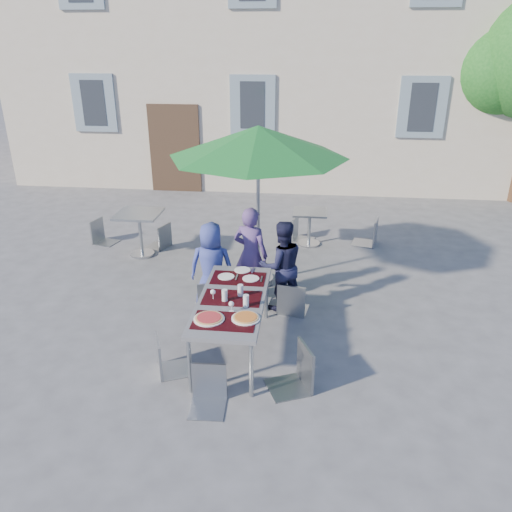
# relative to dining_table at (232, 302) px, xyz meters

# --- Properties ---
(ground) EXTENTS (90.00, 90.00, 0.00)m
(ground) POSITION_rel_dining_table_xyz_m (-0.60, -0.33, -0.70)
(ground) COLOR #4F4E51
(ground) RESTS_ON ground
(dining_table) EXTENTS (0.80, 1.85, 0.76)m
(dining_table) POSITION_rel_dining_table_xyz_m (0.00, 0.00, 0.00)
(dining_table) COLOR #48494E
(dining_table) RESTS_ON ground
(pizza_near_left) EXTENTS (0.35, 0.35, 0.03)m
(pizza_near_left) POSITION_rel_dining_table_xyz_m (-0.18, -0.53, 0.07)
(pizza_near_left) COLOR white
(pizza_near_left) RESTS_ON dining_table
(pizza_near_right) EXTENTS (0.33, 0.33, 0.03)m
(pizza_near_right) POSITION_rel_dining_table_xyz_m (0.23, -0.48, 0.07)
(pizza_near_right) COLOR white
(pizza_near_right) RESTS_ON dining_table
(glassware) EXTENTS (0.49, 0.46, 0.15)m
(glassware) POSITION_rel_dining_table_xyz_m (0.04, -0.09, 0.13)
(glassware) COLOR silver
(glassware) RESTS_ON dining_table
(place_settings) EXTENTS (0.59, 0.47, 0.01)m
(place_settings) POSITION_rel_dining_table_xyz_m (0.01, 0.64, 0.06)
(place_settings) COLOR white
(place_settings) RESTS_ON dining_table
(child_0) EXTENTS (0.66, 0.45, 1.31)m
(child_0) POSITION_rel_dining_table_xyz_m (-0.47, 1.08, -0.04)
(child_0) COLOR #333E8D
(child_0) RESTS_ON ground
(child_1) EXTENTS (0.61, 0.49, 1.46)m
(child_1) POSITION_rel_dining_table_xyz_m (0.06, 1.41, 0.03)
(child_1) COLOR #553D7C
(child_1) RESTS_ON ground
(child_2) EXTENTS (0.75, 0.58, 1.35)m
(child_2) POSITION_rel_dining_table_xyz_m (0.53, 1.18, -0.02)
(child_2) COLOR #181936
(child_2) RESTS_ON ground
(chair_0) EXTENTS (0.55, 0.56, 0.98)m
(chair_0) POSITION_rel_dining_table_xyz_m (-0.45, 0.94, -0.12)
(chair_0) COLOR gray
(chair_0) RESTS_ON ground
(chair_1) EXTENTS (0.46, 0.46, 0.94)m
(chair_1) POSITION_rel_dining_table_xyz_m (0.13, 1.17, -0.15)
(chair_1) COLOR #92969D
(chair_1) RESTS_ON ground
(chair_2) EXTENTS (0.47, 0.47, 0.92)m
(chair_2) POSITION_rel_dining_table_xyz_m (0.70, 1.03, -0.16)
(chair_2) COLOR #8E9499
(chair_2) RESTS_ON ground
(chair_3) EXTENTS (0.51, 0.51, 0.87)m
(chair_3) POSITION_rel_dining_table_xyz_m (-0.70, -0.52, -0.19)
(chair_3) COLOR #90959B
(chair_3) RESTS_ON ground
(chair_4) EXTENTS (0.58, 0.58, 0.99)m
(chair_4) POSITION_rel_dining_table_xyz_m (0.83, -0.64, -0.12)
(chair_4) COLOR gray
(chair_4) RESTS_ON ground
(chair_5) EXTENTS (0.40, 0.40, 0.86)m
(chair_5) POSITION_rel_dining_table_xyz_m (-0.11, -1.04, -0.20)
(chair_5) COLOR gray
(chair_5) RESTS_ON ground
(patio_umbrella) EXTENTS (2.68, 2.68, 2.51)m
(patio_umbrella) POSITION_rel_dining_table_xyz_m (0.10, 1.98, 1.57)
(patio_umbrella) COLOR #AAACB2
(patio_umbrella) RESTS_ON ground
(cafe_table_0) EXTENTS (0.76, 0.76, 0.82)m
(cafe_table_0) POSITION_rel_dining_table_xyz_m (-2.14, 2.86, -0.11)
(cafe_table_0) COLOR #AAACB2
(cafe_table_0) RESTS_ON ground
(bg_chair_l_0) EXTENTS (0.47, 0.47, 0.88)m
(bg_chair_l_0) POSITION_rel_dining_table_xyz_m (-3.11, 3.39, -0.19)
(bg_chair_l_0) COLOR gray
(bg_chair_l_0) RESTS_ON ground
(bg_chair_r_0) EXTENTS (0.50, 0.50, 0.88)m
(bg_chair_r_0) POSITION_rel_dining_table_xyz_m (-1.89, 3.26, -0.19)
(bg_chair_r_0) COLOR gray
(bg_chair_r_0) RESTS_ON ground
(cafe_table_1) EXTENTS (0.63, 0.63, 0.67)m
(cafe_table_1) POSITION_rel_dining_table_xyz_m (0.90, 3.74, -0.26)
(cafe_table_1) COLOR #AAACB2
(cafe_table_1) RESTS_ON ground
(bg_chair_l_1) EXTENTS (0.47, 0.47, 0.87)m
(bg_chair_l_1) POSITION_rel_dining_table_xyz_m (0.71, 3.98, -0.19)
(bg_chair_l_1) COLOR #8E9399
(bg_chair_l_1) RESTS_ON ground
(bg_chair_r_1) EXTENTS (0.52, 0.52, 0.97)m
(bg_chair_r_1) POSITION_rel_dining_table_xyz_m (2.06, 3.87, -0.13)
(bg_chair_r_1) COLOR #92969D
(bg_chair_r_1) RESTS_ON ground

